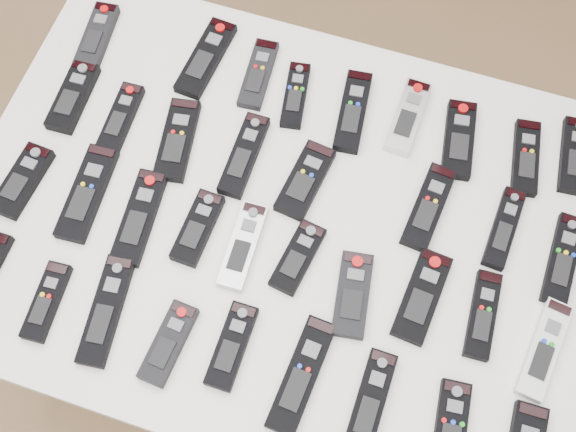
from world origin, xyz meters
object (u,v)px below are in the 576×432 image
(remote_31, at_px, (232,346))
(remote_3, at_px, (295,95))
(remote_17, at_px, (23,181))
(remote_18, at_px, (87,193))
(table, at_px, (288,232))
(remote_4, at_px, (353,112))
(remote_22, at_px, (298,257))
(remote_28, at_px, (47,302))
(remote_9, at_px, (73,97))
(remote_14, at_px, (428,207))
(remote_0, at_px, (97,37))
(remote_15, at_px, (504,228))
(remote_13, at_px, (305,180))
(remote_24, at_px, (422,296))
(remote_12, at_px, (244,155))
(remote_2, at_px, (258,74))
(remote_20, at_px, (198,228))
(remote_34, at_px, (451,428))
(remote_11, at_px, (177,140))
(remote_21, at_px, (243,246))
(remote_23, at_px, (353,295))
(remote_30, at_px, (169,343))
(remote_1, at_px, (206,58))
(remote_33, at_px, (370,403))
(remote_6, at_px, (459,140))
(remote_25, at_px, (483,315))
(remote_26, at_px, (544,349))
(remote_5, at_px, (408,117))
(remote_32, at_px, (302,375))
(remote_19, at_px, (139,217))
(remote_29, at_px, (106,310))
(remote_10, at_px, (121,118))
(remote_7, at_px, (526,158))

(remote_31, bearing_deg, remote_3, 95.68)
(remote_17, xyz_separation_m, remote_18, (0.13, 0.02, -0.00))
(table, height_order, remote_4, remote_4)
(remote_22, xyz_separation_m, remote_28, (-0.40, -0.22, 0.00))
(remote_9, bearing_deg, remote_14, -3.67)
(remote_0, relative_size, remote_15, 1.00)
(remote_13, xyz_separation_m, remote_24, (0.27, -0.16, -0.00))
(remote_24, bearing_deg, remote_4, 129.35)
(remote_12, xyz_separation_m, remote_13, (0.13, -0.01, -0.00))
(remote_12, height_order, remote_15, remote_12)
(remote_2, bearing_deg, remote_22, -65.29)
(remote_20, relative_size, remote_34, 0.93)
(remote_11, bearing_deg, remote_31, -64.92)
(remote_21, bearing_deg, remote_28, -146.93)
(remote_23, xyz_separation_m, remote_30, (-0.28, -0.19, 0.00))
(remote_1, distance_m, remote_33, 0.77)
(remote_6, height_order, remote_20, same)
(remote_18, distance_m, remote_25, 0.77)
(remote_17, bearing_deg, remote_28, -49.72)
(remote_4, bearing_deg, remote_31, -103.81)
(remote_26, height_order, remote_30, remote_30)
(remote_0, xyz_separation_m, remote_4, (0.57, -0.01, -0.00))
(remote_3, height_order, remote_4, remote_4)
(remote_4, xyz_separation_m, remote_22, (-0.01, -0.33, -0.00))
(remote_5, height_order, remote_31, same)
(remote_12, distance_m, remote_23, 0.35)
(remote_3, height_order, remote_18, same)
(remote_4, relative_size, remote_24, 1.05)
(remote_30, height_order, remote_32, remote_30)
(remote_15, relative_size, remote_28, 1.13)
(remote_3, distance_m, remote_19, 0.40)
(remote_15, xyz_separation_m, remote_23, (-0.23, -0.21, 0.00))
(remote_21, relative_size, remote_28, 1.17)
(remote_13, xyz_separation_m, remote_26, (0.50, -0.18, -0.00))
(remote_5, bearing_deg, remote_24, -69.44)
(remote_28, bearing_deg, remote_29, 5.68)
(remote_0, bearing_deg, remote_21, -44.04)
(remote_26, bearing_deg, remote_4, 149.11)
(remote_14, height_order, remote_28, remote_14)
(remote_2, xyz_separation_m, remote_3, (0.09, -0.03, 0.00))
(remote_24, relative_size, remote_32, 0.84)
(remote_10, xyz_separation_m, remote_17, (-0.12, -0.19, 0.00))
(remote_24, bearing_deg, remote_7, 74.90)
(remote_5, xyz_separation_m, remote_19, (-0.43, -0.37, -0.00))
(remote_15, xyz_separation_m, remote_22, (-0.35, -0.18, -0.00))
(remote_18, xyz_separation_m, remote_30, (0.26, -0.22, 0.00))
(remote_30, bearing_deg, remote_20, 102.17)
(remote_5, relative_size, remote_17, 1.10)
(remote_30, bearing_deg, remote_28, -176.16)
(remote_15, xyz_separation_m, remote_26, (0.11, -0.20, -0.00))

